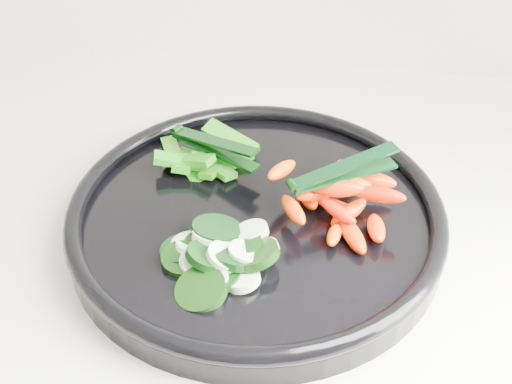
# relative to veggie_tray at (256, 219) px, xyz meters

# --- Properties ---
(veggie_tray) EXTENTS (0.44, 0.44, 0.04)m
(veggie_tray) POSITION_rel_veggie_tray_xyz_m (0.00, 0.00, 0.00)
(veggie_tray) COLOR black
(veggie_tray) RESTS_ON counter
(cucumber_pile) EXTENTS (0.13, 0.13, 0.04)m
(cucumber_pile) POSITION_rel_veggie_tray_xyz_m (-0.03, -0.07, 0.01)
(cucumber_pile) COLOR black
(cucumber_pile) RESTS_ON veggie_tray
(carrot_pile) EXTENTS (0.14, 0.15, 0.06)m
(carrot_pile) POSITION_rel_veggie_tray_xyz_m (0.08, 0.02, 0.02)
(carrot_pile) COLOR #F46200
(carrot_pile) RESTS_ON veggie_tray
(pepper_pile) EXTENTS (0.11, 0.09, 0.04)m
(pepper_pile) POSITION_rel_veggie_tray_xyz_m (-0.06, 0.08, 0.01)
(pepper_pile) COLOR #1E6509
(pepper_pile) RESTS_ON veggie_tray
(tong_carrot) EXTENTS (0.10, 0.07, 0.02)m
(tong_carrot) POSITION_rel_veggie_tray_xyz_m (0.08, 0.02, 0.05)
(tong_carrot) COLOR black
(tong_carrot) RESTS_ON carrot_pile
(tong_pepper) EXTENTS (0.11, 0.07, 0.02)m
(tong_pepper) POSITION_rel_veggie_tray_xyz_m (-0.06, 0.08, 0.03)
(tong_pepper) COLOR black
(tong_pepper) RESTS_ON pepper_pile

